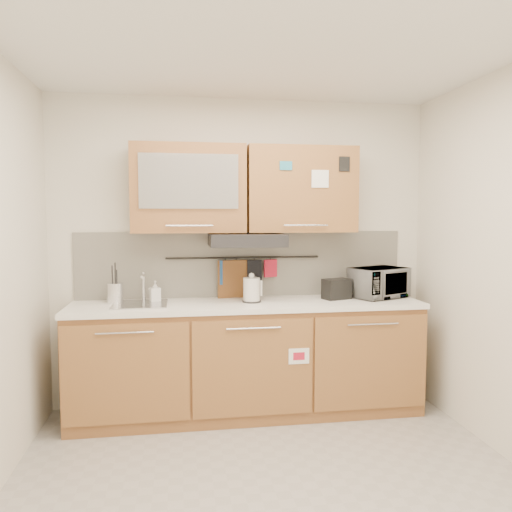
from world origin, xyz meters
name	(u,v)px	position (x,y,z in m)	size (l,w,h in m)	color
floor	(275,492)	(0.00, 0.00, 0.00)	(3.20, 3.20, 0.00)	#9E9993
ceiling	(277,34)	(0.00, 0.00, 2.60)	(3.20, 3.20, 0.00)	white
wall_back	(243,252)	(0.00, 1.50, 1.30)	(3.20, 3.20, 0.00)	silver
base_cabinet	(248,365)	(0.00, 1.19, 0.41)	(2.80, 0.64, 0.88)	#9A5D36
countertop	(248,305)	(0.00, 1.19, 0.90)	(2.82, 0.62, 0.04)	white
backsplash	(243,264)	(0.00, 1.49, 1.20)	(2.80, 0.02, 0.56)	silver
upper_cabinets	(245,189)	(0.00, 1.32, 1.83)	(1.82, 0.37, 0.70)	#9A5D36
range_hood	(247,240)	(0.00, 1.25, 1.42)	(0.60, 0.46, 0.10)	black
sink	(140,304)	(-0.85, 1.21, 0.92)	(0.42, 0.40, 0.26)	silver
utensil_rail	(243,258)	(0.00, 1.45, 1.26)	(0.02, 0.02, 1.30)	black
utensil_crock	(115,293)	(-1.05, 1.32, 1.00)	(0.13, 0.13, 0.32)	silver
kettle	(252,291)	(0.03, 1.19, 1.01)	(0.18, 0.18, 0.24)	silver
toaster	(337,289)	(0.76, 1.23, 1.01)	(0.25, 0.20, 0.17)	black
microwave	(379,283)	(1.14, 1.26, 1.05)	(0.46, 0.31, 0.25)	#999999
soap_bottle	(155,291)	(-0.74, 1.31, 1.01)	(0.08, 0.08, 0.17)	#999999
cutting_board	(237,284)	(-0.06, 1.44, 1.04)	(0.33, 0.02, 0.40)	brown
oven_mitt	(226,272)	(-0.15, 1.44, 1.14)	(0.12, 0.03, 0.20)	#1E4B8B
dark_pouch	(254,271)	(0.09, 1.44, 1.14)	(0.13, 0.04, 0.20)	black
pot_holder	(271,268)	(0.23, 1.44, 1.17)	(0.12, 0.02, 0.15)	red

